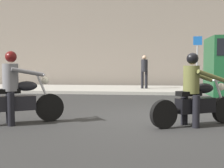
% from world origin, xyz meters
% --- Properties ---
extents(ground_plane, '(80.00, 80.00, 0.00)m').
position_xyz_m(ground_plane, '(0.00, 0.00, 0.00)').
color(ground_plane, '#282828').
extents(sidewalk_slab, '(40.00, 4.40, 0.14)m').
position_xyz_m(sidewalk_slab, '(0.00, 8.00, 0.07)').
color(sidewalk_slab, '#99968E').
rests_on(sidewalk_slab, ground_plane).
extents(motorcycle_with_rider_olive, '(1.97, 1.21, 1.57)m').
position_xyz_m(motorcycle_with_rider_olive, '(0.62, -0.85, 0.64)').
color(motorcycle_with_rider_olive, black).
rests_on(motorcycle_with_rider_olive, ground_plane).
extents(motorcycle_with_rider_gray, '(1.87, 1.22, 1.62)m').
position_xyz_m(motorcycle_with_rider_gray, '(-3.30, -1.13, 0.66)').
color(motorcycle_with_rider_gray, black).
rests_on(motorcycle_with_rider_gray, ground_plane).
extents(street_sign_post, '(0.44, 0.08, 2.68)m').
position_xyz_m(street_sign_post, '(2.11, 8.22, 1.76)').
color(street_sign_post, gray).
rests_on(street_sign_post, sidewalk_slab).
extents(pedestrian_bystander, '(0.34, 0.34, 1.69)m').
position_xyz_m(pedestrian_bystander, '(-0.57, 7.80, 1.12)').
color(pedestrian_bystander, black).
rests_on(pedestrian_bystander, sidewalk_slab).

